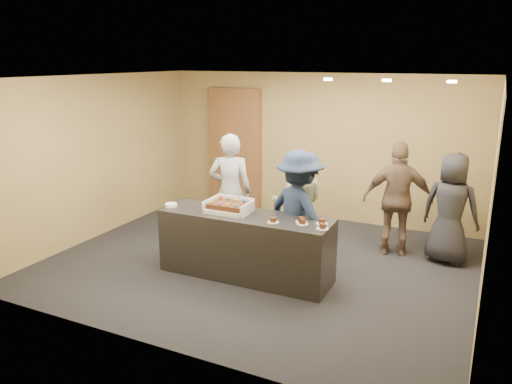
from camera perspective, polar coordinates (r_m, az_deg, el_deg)
room at (r=7.10m, az=0.43°, el=2.03°), size 6.04×6.00×2.70m
serving_counter at (r=6.92m, az=-1.20°, el=-6.15°), size 2.41×0.72×0.90m
storage_cabinet at (r=9.99m, az=-2.41°, el=4.94°), size 1.09×0.15×2.39m
cake_box at (r=6.89m, az=-3.06°, el=-1.91°), size 0.61×0.42×0.18m
sheet_cake at (r=6.86m, az=-3.16°, el=-1.53°), size 0.51×0.35×0.11m
plate_stack at (r=7.23m, az=-9.68°, el=-1.47°), size 0.17×0.17×0.04m
slice_a at (r=6.44m, az=1.98°, el=-3.31°), size 0.15×0.15×0.07m
slice_b at (r=6.48m, az=5.19°, el=-3.24°), size 0.15×0.15×0.07m
slice_c at (r=6.40m, az=5.36°, el=-3.49°), size 0.15×0.15×0.07m
slice_d at (r=6.43m, az=7.55°, el=-3.46°), size 0.15×0.15×0.07m
slice_e at (r=6.26m, az=7.62°, el=-4.00°), size 0.15×0.15×0.07m
person_server_grey at (r=7.87m, az=-2.95°, el=0.08°), size 0.79×0.65×1.84m
person_sage_man at (r=7.54m, az=4.80°, el=-1.42°), size 0.98×0.89×1.64m
person_navy_man at (r=6.93m, az=4.96°, el=-2.40°), size 1.30×1.07×1.76m
person_brown_extra at (r=7.87m, az=15.91°, el=-0.78°), size 1.11×0.66×1.76m
person_dark_suit at (r=7.82m, az=21.36°, el=-1.75°), size 0.89×0.65×1.66m
ceiling_spotlights at (r=6.90m, az=14.71°, el=12.24°), size 1.72×0.12×0.03m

